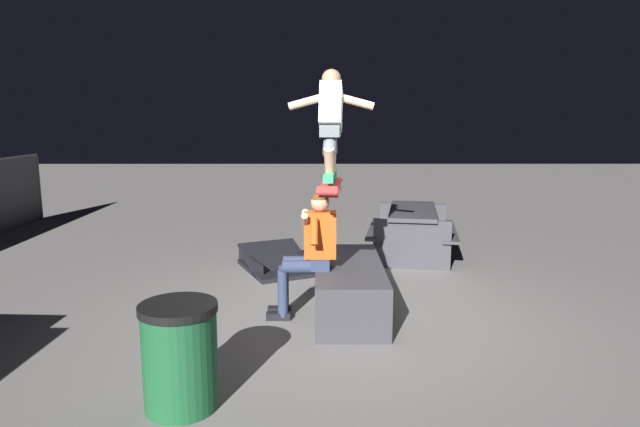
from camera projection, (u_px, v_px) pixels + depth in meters
ground_plane at (346, 318)px, 5.97m from camera, size 40.00×40.00×0.00m
ledge_box_main at (349, 287)px, 6.14m from camera, size 1.88×0.75×0.55m
person_sitting_on_ledge at (310, 247)px, 5.87m from camera, size 0.59×0.75×1.39m
skateboard at (330, 187)px, 5.63m from camera, size 1.03×0.29×0.13m
skater_airborne at (331, 119)px, 5.56m from camera, size 0.63×0.89×1.12m
kicker_ramp at (278, 265)px, 7.84m from camera, size 1.43×1.28×0.41m
picnic_table_back at (412, 225)px, 8.55m from camera, size 1.90×1.61×0.75m
trash_bin at (180, 356)px, 4.07m from camera, size 0.58×0.58×0.81m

